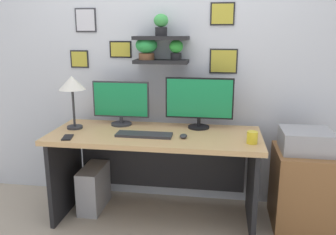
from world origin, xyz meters
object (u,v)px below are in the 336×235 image
computer_mouse (183,136)px  drawer_cabinet (301,188)px  desk (156,155)px  cell_phone (68,137)px  printer (306,141)px  computer_tower_left (94,188)px  desk_lamp (72,86)px  monitor_left (121,102)px  monitor_right (199,101)px  keyboard (144,135)px  coffee_mug (252,137)px

computer_mouse → drawer_cabinet: size_ratio=0.14×
desk → cell_phone: 0.73m
printer → computer_tower_left: 1.84m
desk → drawer_cabinet: size_ratio=2.67×
desk_lamp → monitor_left: bearing=26.4°
monitor_right → desk_lamp: bearing=-170.3°
cell_phone → computer_tower_left: (0.07, 0.31, -0.56)m
monitor_left → keyboard: bearing=-48.3°
monitor_left → keyboard: monitor_left is taller
monitor_left → monitor_right: bearing=0.0°
printer → keyboard: bearing=-172.9°
coffee_mug → printer: size_ratio=0.24×
monitor_right → computer_tower_left: size_ratio=1.42×
desk_lamp → drawer_cabinet: desk_lamp is taller
cell_phone → coffee_mug: (1.40, 0.08, 0.04)m
keyboard → drawer_cabinet: keyboard is taller
monitor_left → drawer_cabinet: monitor_left is taller
printer → computer_tower_left: size_ratio=0.95×
keyboard → computer_tower_left: bearing=161.8°
monitor_right → drawer_cabinet: 1.09m
cell_phone → printer: size_ratio=0.37×
computer_tower_left → computer_mouse: bearing=-11.9°
desk → computer_tower_left: size_ratio=4.25×
computer_mouse → coffee_mug: (0.51, -0.06, 0.03)m
coffee_mug → printer: (0.43, 0.22, -0.07)m
monitor_right → drawer_cabinet: monitor_right is taller
desk_lamp → coffee_mug: size_ratio=4.94×
desk → computer_mouse: size_ratio=18.88×
monitor_left → cell_phone: 0.57m
cell_phone → printer: (1.83, 0.30, -0.03)m
computer_tower_left → desk: bearing=-2.5°
drawer_cabinet → computer_mouse: bearing=-170.2°
desk_lamp → printer: (1.88, 0.03, -0.39)m
monitor_left → drawer_cabinet: 1.66m
monitor_right → drawer_cabinet: bearing=-9.8°
cell_phone → keyboard: bearing=1.2°
coffee_mug → keyboard: bearing=175.8°
computer_mouse → monitor_left: bearing=152.1°
computer_mouse → computer_tower_left: size_ratio=0.22×
keyboard → desk_lamp: size_ratio=0.99×
cell_phone → computer_tower_left: bearing=65.0°
monitor_right → computer_mouse: size_ratio=6.30×
desk → monitor_left: 0.55m
monitor_right → computer_tower_left: (-0.91, -0.14, -0.79)m
coffee_mug → computer_mouse: bearing=173.8°
desk → coffee_mug: size_ratio=18.88×
desk_lamp → desk: bearing=1.3°
computer_mouse → computer_tower_left: bearing=168.1°
desk → drawer_cabinet: desk is taller
drawer_cabinet → computer_tower_left: (-1.76, 0.01, -0.12)m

